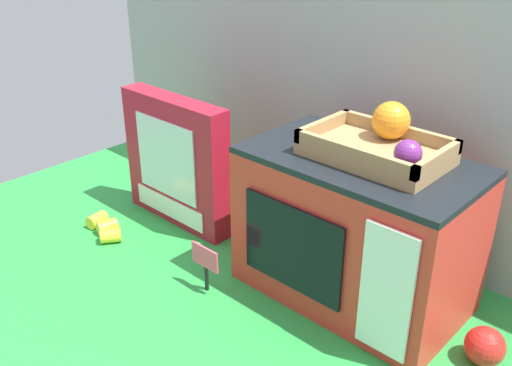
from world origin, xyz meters
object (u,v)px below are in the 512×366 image
at_px(toy_microwave, 355,229).
at_px(food_groups_crate, 381,144).
at_px(price_sign, 205,262).
at_px(loose_toy_apple, 485,346).
at_px(loose_toy_banana, 105,227).
at_px(cookie_set_box, 176,161).

height_order(toy_microwave, food_groups_crate, food_groups_crate).
xyz_separation_m(price_sign, loose_toy_apple, (0.49, 0.18, -0.03)).
relative_size(price_sign, loose_toy_apple, 1.49).
relative_size(food_groups_crate, price_sign, 2.41).
relative_size(toy_microwave, loose_toy_banana, 3.24).
distance_m(food_groups_crate, cookie_set_box, 0.53).
distance_m(toy_microwave, loose_toy_apple, 0.30).
distance_m(toy_microwave, price_sign, 0.29).
bearing_deg(food_groups_crate, price_sign, -138.15).
bearing_deg(food_groups_crate, cookie_set_box, -173.02).
distance_m(cookie_set_box, price_sign, 0.31).
bearing_deg(loose_toy_apple, price_sign, -159.90).
bearing_deg(food_groups_crate, toy_microwave, -131.78).
height_order(price_sign, loose_toy_banana, price_sign).
bearing_deg(loose_toy_banana, loose_toy_apple, 13.03).
relative_size(cookie_set_box, loose_toy_apple, 4.57).
height_order(cookie_set_box, loose_toy_apple, cookie_set_box).
relative_size(toy_microwave, price_sign, 4.21).
xyz_separation_m(toy_microwave, food_groups_crate, (0.02, 0.03, 0.17)).
xyz_separation_m(toy_microwave, loose_toy_apple, (0.27, -0.01, -0.11)).
height_order(food_groups_crate, cookie_set_box, food_groups_crate).
relative_size(toy_microwave, cookie_set_box, 1.37).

